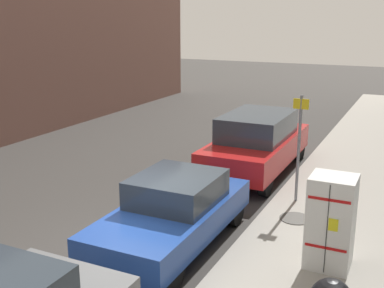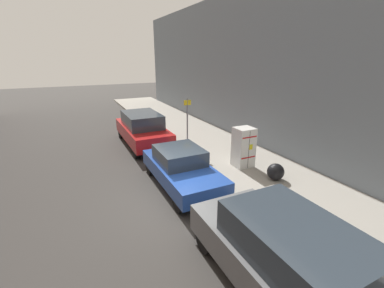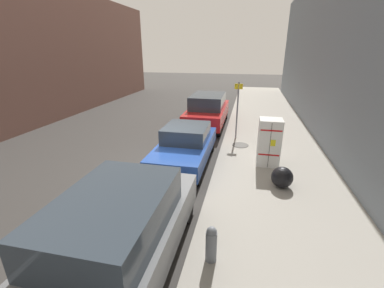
{
  "view_description": "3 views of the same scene",
  "coord_description": "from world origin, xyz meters",
  "px_view_note": "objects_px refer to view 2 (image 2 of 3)",
  "views": [
    {
      "loc": [
        -4.8,
        6.97,
        4.45
      ],
      "look_at": [
        0.11,
        -3.25,
        1.43
      ],
      "focal_mm": 45.0,
      "sensor_mm": 36.0,
      "label": 1
    },
    {
      "loc": [
        2.75,
        7.09,
        4.57
      ],
      "look_at": [
        -1.06,
        -0.79,
        1.58
      ],
      "focal_mm": 24.0,
      "sensor_mm": 36.0,
      "label": 2
    },
    {
      "loc": [
        -2.77,
        7.79,
        4.02
      ],
      "look_at": [
        -1.26,
        0.86,
        1.42
      ],
      "focal_mm": 24.0,
      "sensor_mm": 36.0,
      "label": 3
    }
  ],
  "objects_px": {
    "trash_bag": "(276,172)",
    "parked_suv_gray": "(292,262)",
    "parked_hatchback_blue": "(181,168)",
    "discarded_refrigerator": "(243,147)",
    "fire_hydrant": "(321,234)",
    "street_sign_post": "(187,122)",
    "parked_suv_red": "(142,129)"
  },
  "relations": [
    {
      "from": "discarded_refrigerator",
      "to": "fire_hydrant",
      "type": "bearing_deg",
      "value": 74.89
    },
    {
      "from": "parked_suv_red",
      "to": "trash_bag",
      "type": "bearing_deg",
      "value": 116.74
    },
    {
      "from": "street_sign_post",
      "to": "fire_hydrant",
      "type": "distance_m",
      "value": 7.84
    },
    {
      "from": "parked_hatchback_blue",
      "to": "parked_suv_gray",
      "type": "relative_size",
      "value": 0.85
    },
    {
      "from": "fire_hydrant",
      "to": "parked_suv_red",
      "type": "distance_m",
      "value": 10.0
    },
    {
      "from": "discarded_refrigerator",
      "to": "fire_hydrant",
      "type": "height_order",
      "value": "discarded_refrigerator"
    },
    {
      "from": "parked_suv_red",
      "to": "discarded_refrigerator",
      "type": "bearing_deg",
      "value": 121.07
    },
    {
      "from": "discarded_refrigerator",
      "to": "parked_suv_red",
      "type": "height_order",
      "value": "discarded_refrigerator"
    },
    {
      "from": "parked_hatchback_blue",
      "to": "parked_suv_red",
      "type": "bearing_deg",
      "value": -90.0
    },
    {
      "from": "trash_bag",
      "to": "parked_suv_red",
      "type": "bearing_deg",
      "value": -63.26
    },
    {
      "from": "parked_suv_red",
      "to": "parked_hatchback_blue",
      "type": "xyz_separation_m",
      "value": [
        0.0,
        5.21,
        -0.19
      ]
    },
    {
      "from": "discarded_refrigerator",
      "to": "trash_bag",
      "type": "xyz_separation_m",
      "value": [
        -0.33,
        1.62,
        -0.52
      ]
    },
    {
      "from": "street_sign_post",
      "to": "fire_hydrant",
      "type": "relative_size",
      "value": 3.35
    },
    {
      "from": "fire_hydrant",
      "to": "street_sign_post",
      "type": "bearing_deg",
      "value": -90.38
    },
    {
      "from": "trash_bag",
      "to": "parked_suv_gray",
      "type": "relative_size",
      "value": 0.13
    },
    {
      "from": "street_sign_post",
      "to": "parked_suv_gray",
      "type": "distance_m",
      "value": 8.57
    },
    {
      "from": "fire_hydrant",
      "to": "trash_bag",
      "type": "relative_size",
      "value": 1.21
    },
    {
      "from": "fire_hydrant",
      "to": "parked_suv_gray",
      "type": "xyz_separation_m",
      "value": [
        1.64,
        0.6,
        0.36
      ]
    },
    {
      "from": "parked_hatchback_blue",
      "to": "parked_suv_gray",
      "type": "xyz_separation_m",
      "value": [
        -0.0,
        5.25,
        0.16
      ]
    },
    {
      "from": "fire_hydrant",
      "to": "parked_hatchback_blue",
      "type": "xyz_separation_m",
      "value": [
        1.64,
        -4.65,
        0.2
      ]
    },
    {
      "from": "trash_bag",
      "to": "parked_hatchback_blue",
      "type": "height_order",
      "value": "parked_hatchback_blue"
    },
    {
      "from": "discarded_refrigerator",
      "to": "fire_hydrant",
      "type": "relative_size",
      "value": 2.18
    },
    {
      "from": "street_sign_post",
      "to": "discarded_refrigerator",
      "type": "bearing_deg",
      "value": 114.22
    },
    {
      "from": "parked_hatchback_blue",
      "to": "trash_bag",
      "type": "bearing_deg",
      "value": 157.88
    },
    {
      "from": "parked_suv_red",
      "to": "parked_suv_gray",
      "type": "relative_size",
      "value": 0.99
    },
    {
      "from": "parked_hatchback_blue",
      "to": "discarded_refrigerator",
      "type": "bearing_deg",
      "value": -174.66
    },
    {
      "from": "trash_bag",
      "to": "parked_suv_red",
      "type": "distance_m",
      "value": 7.35
    },
    {
      "from": "trash_bag",
      "to": "parked_hatchback_blue",
      "type": "relative_size",
      "value": 0.15
    },
    {
      "from": "street_sign_post",
      "to": "trash_bag",
      "type": "height_order",
      "value": "street_sign_post"
    },
    {
      "from": "discarded_refrigerator",
      "to": "trash_bag",
      "type": "distance_m",
      "value": 1.73
    },
    {
      "from": "street_sign_post",
      "to": "trash_bag",
      "type": "relative_size",
      "value": 4.03
    },
    {
      "from": "street_sign_post",
      "to": "parked_suv_red",
      "type": "height_order",
      "value": "street_sign_post"
    }
  ]
}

